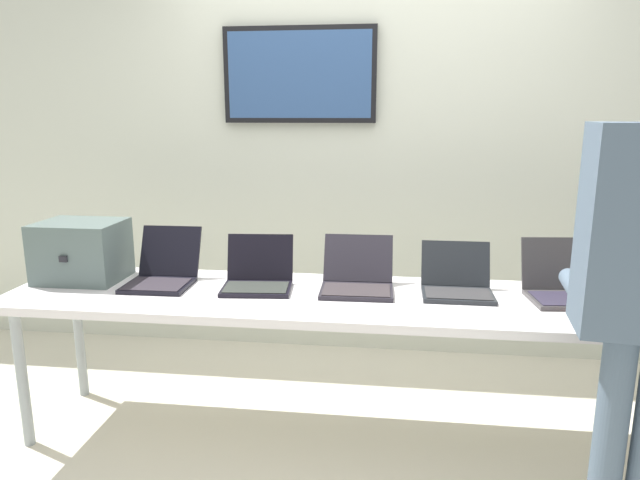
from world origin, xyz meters
name	(u,v)px	position (x,y,z in m)	size (l,w,h in m)	color
ground	(358,441)	(0.00, 0.00, -0.02)	(8.00, 8.00, 0.04)	beige
back_wall	(369,156)	(-0.01, 1.13, 1.29)	(8.00, 0.11, 2.56)	beige
workbench	(360,306)	(0.00, 0.00, 0.69)	(3.34, 0.70, 0.73)	silver
equipment_box	(82,251)	(-1.42, 0.10, 0.88)	(0.41, 0.33, 0.30)	#52635F
laptop_station_0	(163,272)	(-0.99, 0.09, 0.79)	(0.32, 0.38, 0.26)	black
laptop_station_1	(258,276)	(-0.50, 0.08, 0.79)	(0.35, 0.33, 0.24)	black
laptop_station_2	(357,278)	(-0.02, 0.11, 0.79)	(0.35, 0.38, 0.23)	black
laptop_station_3	(457,283)	(0.45, 0.10, 0.78)	(0.32, 0.31, 0.22)	#212428
laptop_station_4	(561,286)	(0.92, 0.09, 0.79)	(0.34, 0.35, 0.26)	#3C393B
coffee_mug	(591,314)	(0.94, -0.25, 0.78)	(0.09, 0.09, 0.09)	#CF3E3A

